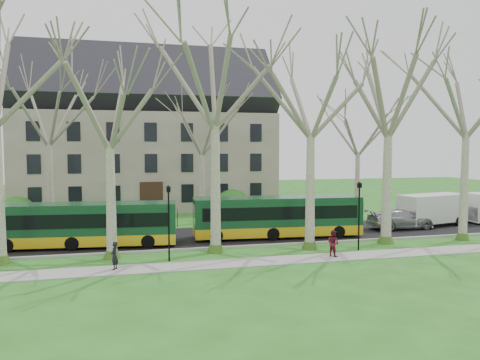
# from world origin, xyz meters

# --- Properties ---
(ground) EXTENTS (120.00, 120.00, 0.00)m
(ground) POSITION_xyz_m (0.00, 0.00, 0.00)
(ground) COLOR #2A631C
(ground) RESTS_ON ground
(sidewalk) EXTENTS (70.00, 2.00, 0.06)m
(sidewalk) POSITION_xyz_m (0.00, -2.50, 0.03)
(sidewalk) COLOR gray
(sidewalk) RESTS_ON ground
(road) EXTENTS (80.00, 8.00, 0.06)m
(road) POSITION_xyz_m (0.00, 5.50, 0.03)
(road) COLOR black
(road) RESTS_ON ground
(curb) EXTENTS (80.00, 0.25, 0.14)m
(curb) POSITION_xyz_m (0.00, 1.50, 0.07)
(curb) COLOR #A5A39E
(curb) RESTS_ON ground
(building) EXTENTS (26.50, 12.20, 16.00)m
(building) POSITION_xyz_m (-6.00, 24.00, 8.07)
(building) COLOR gray
(building) RESTS_ON ground
(tree_row_verge) EXTENTS (49.00, 7.00, 14.00)m
(tree_row_verge) POSITION_xyz_m (0.00, 0.30, 7.00)
(tree_row_verge) COLOR gray
(tree_row_verge) RESTS_ON ground
(tree_row_far) EXTENTS (33.00, 7.00, 12.00)m
(tree_row_far) POSITION_xyz_m (-1.33, 11.00, 6.00)
(tree_row_far) COLOR gray
(tree_row_far) RESTS_ON ground
(lamp_row) EXTENTS (36.22, 0.22, 4.30)m
(lamp_row) POSITION_xyz_m (-0.00, -1.00, 2.57)
(lamp_row) COLOR black
(lamp_row) RESTS_ON ground
(hedges) EXTENTS (30.60, 8.60, 2.00)m
(hedges) POSITION_xyz_m (-4.67, 14.00, 1.00)
(hedges) COLOR #26651C
(hedges) RESTS_ON ground
(bus_lead) EXTENTS (11.96, 3.63, 2.94)m
(bus_lead) POSITION_xyz_m (-11.03, 3.99, 1.53)
(bus_lead) COLOR #113E21
(bus_lead) RESTS_ON road
(bus_follow) EXTENTS (12.21, 3.37, 3.01)m
(bus_follow) POSITION_xyz_m (2.24, 4.09, 1.57)
(bus_follow) COLOR #113E21
(bus_follow) RESTS_ON road
(sedan) EXTENTS (5.41, 2.26, 1.56)m
(sedan) POSITION_xyz_m (12.85, 5.05, 0.84)
(sedan) COLOR #9E9EA3
(sedan) RESTS_ON road
(van_a) EXTENTS (6.28, 3.40, 2.60)m
(van_a) POSITION_xyz_m (16.27, 5.75, 1.36)
(van_a) COLOR silver
(van_a) RESTS_ON road
(pedestrian_a) EXTENTS (0.52, 0.63, 1.50)m
(pedestrian_a) POSITION_xyz_m (-9.01, -2.43, 0.81)
(pedestrian_a) COLOR black
(pedestrian_a) RESTS_ON sidewalk
(pedestrian_b) EXTENTS (0.87, 0.95, 1.57)m
(pedestrian_b) POSITION_xyz_m (3.61, -2.35, 0.85)
(pedestrian_b) COLOR maroon
(pedestrian_b) RESTS_ON sidewalk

